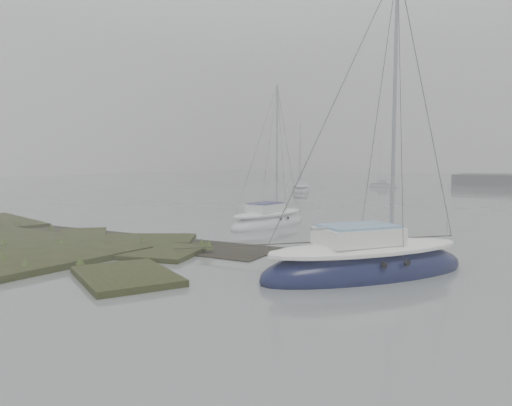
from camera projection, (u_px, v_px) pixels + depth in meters
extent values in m
plane|color=slate|center=(418.00, 202.00, 39.94)|extent=(160.00, 160.00, 0.00)
ellipsoid|color=#0E1334|center=(366.00, 271.00, 15.13)|extent=(5.77, 7.20, 1.72)
ellipsoid|color=white|center=(367.00, 249.00, 15.06)|extent=(4.89, 6.18, 0.48)
cube|color=white|center=(358.00, 236.00, 14.91)|extent=(2.58, 2.86, 0.50)
cube|color=#76A2C3|center=(359.00, 226.00, 14.88)|extent=(2.39, 2.63, 0.08)
cylinder|color=#939399|center=(395.00, 103.00, 15.02)|extent=(0.11, 0.11, 8.07)
cylinder|color=#939399|center=(353.00, 227.00, 14.80)|extent=(1.60, 2.43, 0.09)
ellipsoid|color=silver|center=(269.00, 224.00, 26.10)|extent=(2.25, 5.76, 1.37)
ellipsoid|color=white|center=(269.00, 214.00, 26.05)|extent=(1.83, 5.01, 0.39)
cube|color=white|center=(266.00, 208.00, 25.83)|extent=(1.34, 2.01, 0.40)
cube|color=#121349|center=(266.00, 203.00, 25.81)|extent=(1.25, 1.85, 0.06)
cylinder|color=#939399|center=(277.00, 147.00, 26.30)|extent=(0.09, 0.09, 6.44)
cylinder|color=#939399|center=(264.00, 203.00, 25.68)|extent=(0.23, 2.25, 0.07)
ellipsoid|color=#A1A8AB|center=(300.00, 191.00, 52.59)|extent=(4.49, 5.62, 1.34)
ellipsoid|color=white|center=(300.00, 186.00, 52.54)|extent=(3.80, 4.82, 0.38)
cube|color=white|center=(300.00, 183.00, 52.27)|extent=(2.01, 2.23, 0.39)
cube|color=#AEB1BB|center=(300.00, 181.00, 52.25)|extent=(1.86, 2.05, 0.06)
cylinder|color=#939399|center=(300.00, 153.00, 52.93)|extent=(0.09, 0.09, 6.29)
cylinder|color=#939399|center=(300.00, 181.00, 52.10)|extent=(1.24, 1.89, 0.07)
ellipsoid|color=#AFB4B9|center=(383.00, 187.00, 60.47)|extent=(4.48, 2.84, 1.04)
ellipsoid|color=white|center=(383.00, 183.00, 60.43)|extent=(3.87, 2.38, 0.29)
cube|color=white|center=(384.00, 181.00, 60.26)|extent=(1.69, 1.38, 0.30)
cube|color=#A9ADB4|center=(384.00, 180.00, 60.24)|extent=(1.56, 1.28, 0.05)
cylinder|color=#939399|center=(380.00, 161.00, 60.64)|extent=(0.07, 0.07, 4.88)
cylinder|color=#939399|center=(385.00, 180.00, 60.14)|extent=(1.61, 0.66, 0.05)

